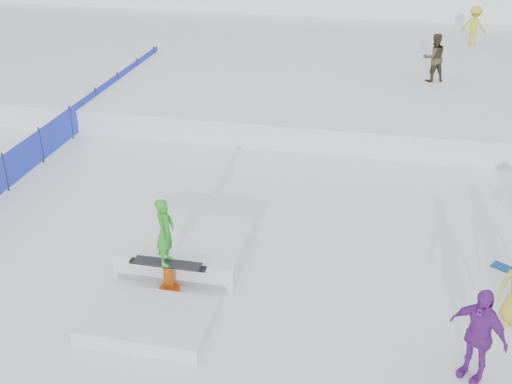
% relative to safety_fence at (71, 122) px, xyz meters
% --- Properties ---
extents(ground, '(120.00, 120.00, 0.00)m').
position_rel_safety_fence_xyz_m(ground, '(6.50, -6.60, -0.55)').
color(ground, white).
extents(snow_midrise, '(50.00, 18.00, 0.80)m').
position_rel_safety_fence_xyz_m(snow_midrise, '(6.50, 9.40, -0.15)').
color(snow_midrise, white).
rests_on(snow_midrise, ground).
extents(safety_fence, '(0.05, 16.00, 1.10)m').
position_rel_safety_fence_xyz_m(safety_fence, '(0.00, 0.00, 0.00)').
color(safety_fence, '#2335CE').
rests_on(safety_fence, ground).
extents(walker_olive, '(1.04, 0.94, 1.73)m').
position_rel_safety_fence_xyz_m(walker_olive, '(11.26, 6.09, 1.12)').
color(walker_olive, '#3A301E').
rests_on(walker_olive, snow_midrise).
extents(walker_ygreen, '(1.25, 1.05, 1.68)m').
position_rel_safety_fence_xyz_m(walker_ygreen, '(13.13, 11.82, 1.09)').
color(walker_ygreen, gold).
rests_on(walker_ygreen, snow_midrise).
extents(spectator_purple, '(1.10, 0.96, 1.79)m').
position_rel_safety_fence_xyz_m(spectator_purple, '(11.60, -8.51, 0.34)').
color(spectator_purple, '#712394').
rests_on(spectator_purple, ground).
extents(jib_rail_feature, '(2.60, 4.40, 2.11)m').
position_rel_safety_fence_xyz_m(jib_rail_feature, '(5.74, -6.67, -0.25)').
color(jib_rail_feature, white).
rests_on(jib_rail_feature, ground).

